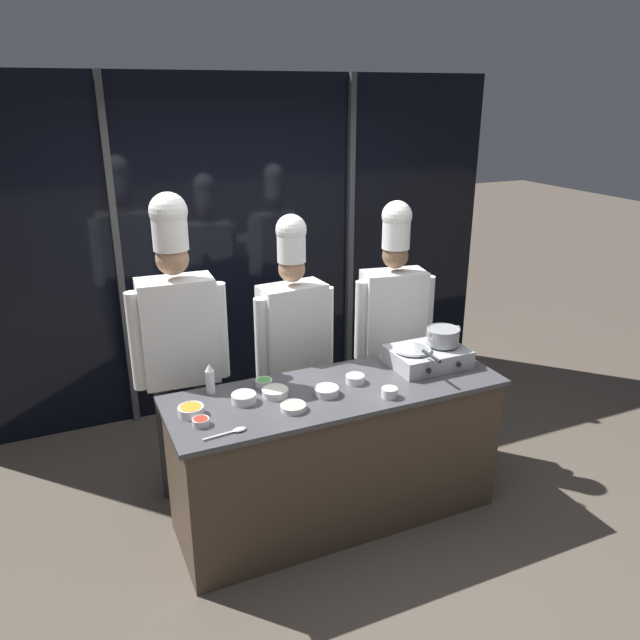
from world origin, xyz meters
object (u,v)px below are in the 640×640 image
frying_pan (413,346)px  prep_bowl_garlic (355,378)px  portable_stove (427,356)px  squeeze_bottle_clear (210,379)px  prep_bowl_onion (389,392)px  prep_bowl_carrots (191,410)px  prep_bowl_chicken (244,397)px  prep_bowl_scallions (264,382)px  chef_sous (293,330)px  prep_bowl_chili_flakes (201,421)px  stock_pot (443,336)px  chef_line (393,314)px  chef_head (178,331)px  prep_bowl_noodles (327,390)px  serving_spoon_slotted (233,431)px  prep_bowl_shrimp (293,407)px  prep_bowl_bean_sprouts (275,392)px

frying_pan → prep_bowl_garlic: frying_pan is taller
portable_stove → squeeze_bottle_clear: bearing=172.6°
prep_bowl_onion → prep_bowl_carrots: 1.12m
prep_bowl_chicken → prep_bowl_carrots: (-0.31, -0.03, -0.00)m
frying_pan → prep_bowl_carrots: 1.44m
prep_bowl_scallions → chef_sous: (0.38, 0.46, 0.11)m
prep_bowl_garlic → prep_bowl_scallions: prep_bowl_garlic is taller
prep_bowl_chicken → frying_pan: bearing=0.5°
portable_stove → prep_bowl_chicken: portable_stove is taller
prep_bowl_chili_flakes → frying_pan: bearing=6.7°
stock_pot → chef_line: size_ratio=0.13×
chef_head → prep_bowl_noodles: bearing=139.0°
prep_bowl_chicken → serving_spoon_slotted: 0.34m
squeeze_bottle_clear → prep_bowl_shrimp: (0.36, -0.39, -0.07)m
squeeze_bottle_clear → serving_spoon_slotted: squeeze_bottle_clear is taller
squeeze_bottle_clear → prep_bowl_onion: size_ratio=1.94×
prep_bowl_scallions → prep_bowl_chili_flakes: same height
prep_bowl_bean_sprouts → prep_bowl_noodles: (0.28, -0.11, 0.00)m
stock_pot → chef_line: chef_line is taller
portable_stove → prep_bowl_garlic: 0.55m
portable_stove → prep_bowl_shrimp: bearing=-168.0°
stock_pot → prep_bowl_chili_flakes: size_ratio=2.55×
stock_pot → prep_bowl_scallions: size_ratio=2.32×
stock_pot → prep_bowl_scallions: (-1.17, 0.14, -0.16)m
prep_bowl_noodles → chef_head: (-0.70, 0.68, 0.24)m
prep_bowl_onion → prep_bowl_carrots: bearing=166.8°
prep_bowl_shrimp → prep_bowl_carrots: 0.56m
frying_pan → prep_bowl_chicken: 1.13m
prep_bowl_chili_flakes → chef_head: chef_head is taller
frying_pan → squeeze_bottle_clear: size_ratio=2.25×
prep_bowl_garlic → prep_bowl_bean_sprouts: bearing=175.8°
prep_bowl_shrimp → prep_bowl_garlic: bearing=19.6°
stock_pot → prep_bowl_chili_flakes: (-1.63, -0.17, -0.16)m
prep_bowl_noodles → frying_pan: bearing=10.3°
frying_pan → prep_bowl_scallions: frying_pan is taller
portable_stove → prep_bowl_garlic: bearing=-175.0°
prep_bowl_onion → serving_spoon_slotted: 0.94m
prep_bowl_onion → prep_bowl_shrimp: bearing=171.8°
prep_bowl_shrimp → prep_bowl_bean_sprouts: bearing=98.7°
serving_spoon_slotted → prep_bowl_noodles: bearing=17.1°
chef_head → chef_line: bearing=-177.8°
frying_pan → prep_bowl_shrimp: bearing=-166.8°
prep_bowl_onion → prep_bowl_chili_flakes: size_ratio=1.02×
prep_bowl_carrots → serving_spoon_slotted: prep_bowl_carrots is taller
prep_bowl_chili_flakes → chef_head: size_ratio=0.05×
squeeze_bottle_clear → serving_spoon_slotted: 0.50m
frying_pan → chef_head: bearing=157.6°
frying_pan → prep_bowl_noodles: frying_pan is taller
prep_bowl_bean_sprouts → prep_bowl_noodles: size_ratio=1.06×
prep_bowl_bean_sprouts → prep_bowl_scallions: bearing=96.1°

